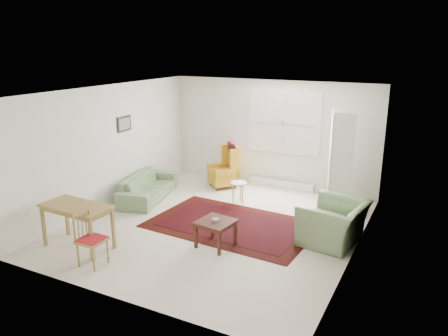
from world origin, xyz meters
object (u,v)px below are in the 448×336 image
at_px(sofa, 148,182).
at_px(stool, 239,192).
at_px(desk, 78,226).
at_px(armchair, 334,219).
at_px(desk_chair, 92,239).
at_px(coffee_table, 216,233).
at_px(cabinet, 341,161).
at_px(wingback_chair, 223,165).

height_order(sofa, stool, sofa).
bearing_deg(desk, sofa, 99.46).
xyz_separation_m(armchair, stool, (-2.26, 1.03, -0.20)).
distance_m(sofa, armchair, 4.16).
distance_m(sofa, desk_chair, 3.03).
bearing_deg(coffee_table, desk, -152.31).
distance_m(armchair, cabinet, 1.74).
bearing_deg(wingback_chair, cabinet, 37.39).
bearing_deg(sofa, armchair, -108.93).
relative_size(wingback_chair, stool, 2.30).
bearing_deg(desk, armchair, 29.44).
relative_size(cabinet, desk, 1.74).
xyz_separation_m(stool, cabinet, (1.98, 0.58, 0.79)).
distance_m(armchair, desk_chair, 3.96).
bearing_deg(coffee_table, cabinet, 61.67).
distance_m(armchair, stool, 2.49).
bearing_deg(wingback_chair, coffee_table, -23.29).
height_order(coffee_table, desk, desk).
bearing_deg(desk, coffee_table, 27.69).
bearing_deg(coffee_table, stool, 104.86).
height_order(desk, desk_chair, desk_chair).
xyz_separation_m(wingback_chair, desk_chair, (-0.04, -4.28, -0.09)).
xyz_separation_m(coffee_table, stool, (-0.55, 2.07, -0.00)).
bearing_deg(cabinet, desk, -147.84).
height_order(cabinet, desk, cabinet).
xyz_separation_m(wingback_chair, stool, (0.78, -0.79, -0.30)).
relative_size(armchair, wingback_chair, 1.05).
height_order(armchair, coffee_table, armchair).
bearing_deg(coffee_table, wingback_chair, 115.00).
xyz_separation_m(sofa, wingback_chair, (1.10, 1.45, 0.16)).
distance_m(wingback_chair, stool, 1.15).
relative_size(desk, desk_chair, 1.36).
bearing_deg(stool, wingback_chair, 134.85).
xyz_separation_m(cabinet, desk, (-3.45, -3.71, -0.65)).
height_order(wingback_chair, cabinet, cabinet).
xyz_separation_m(sofa, coffee_table, (2.43, -1.42, -0.14)).
distance_m(wingback_chair, desk, 3.99).
height_order(armchair, wingback_chair, wingback_chair).
bearing_deg(wingback_chair, desk, -58.22).
relative_size(sofa, wingback_chair, 1.75).
bearing_deg(armchair, desk_chair, -42.77).
relative_size(cabinet, desk_chair, 2.35).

